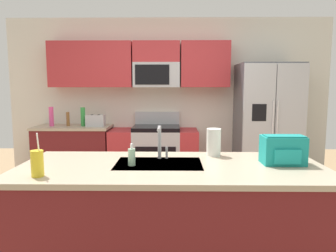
{
  "coord_description": "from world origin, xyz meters",
  "views": [
    {
      "loc": [
        0.07,
        -3.01,
        1.5
      ],
      "look_at": [
        0.02,
        0.6,
        1.05
      ],
      "focal_mm": 33.34,
      "sensor_mm": 36.0,
      "label": 1
    }
  ],
  "objects_px": {
    "pepper_mill": "(68,119)",
    "bottle_green": "(83,117)",
    "toaster": "(96,120)",
    "soap_dispenser": "(132,157)",
    "refrigerator": "(267,125)",
    "bottle_pink": "(51,116)",
    "drink_cup_yellow": "(37,163)",
    "paper_towel_roll": "(214,142)",
    "sink_faucet": "(160,140)",
    "backpack": "(283,149)",
    "range_oven": "(154,155)"
  },
  "relations": [
    {
      "from": "pepper_mill",
      "to": "bottle_green",
      "type": "relative_size",
      "value": 0.74
    },
    {
      "from": "backpack",
      "to": "range_oven",
      "type": "bearing_deg",
      "value": 115.68
    },
    {
      "from": "toaster",
      "to": "sink_faucet",
      "type": "xyz_separation_m",
      "value": [
        1.09,
        -2.2,
        0.08
      ]
    },
    {
      "from": "toaster",
      "to": "soap_dispenser",
      "type": "distance_m",
      "value": 2.57
    },
    {
      "from": "backpack",
      "to": "bottle_green",
      "type": "bearing_deg",
      "value": 133.36
    },
    {
      "from": "range_oven",
      "to": "paper_towel_roll",
      "type": "xyz_separation_m",
      "value": [
        0.65,
        -2.11,
        0.58
      ]
    },
    {
      "from": "bottle_pink",
      "to": "soap_dispenser",
      "type": "height_order",
      "value": "bottle_pink"
    },
    {
      "from": "pepper_mill",
      "to": "soap_dispenser",
      "type": "relative_size",
      "value": 1.27
    },
    {
      "from": "bottle_pink",
      "to": "soap_dispenser",
      "type": "relative_size",
      "value": 1.75
    },
    {
      "from": "range_oven",
      "to": "pepper_mill",
      "type": "xyz_separation_m",
      "value": [
        -1.34,
        -0.0,
        0.56
      ]
    },
    {
      "from": "backpack",
      "to": "refrigerator",
      "type": "bearing_deg",
      "value": 76.2
    },
    {
      "from": "refrigerator",
      "to": "toaster",
      "type": "distance_m",
      "value": 2.63
    },
    {
      "from": "bottle_pink",
      "to": "paper_towel_roll",
      "type": "distance_m",
      "value": 3.07
    },
    {
      "from": "range_oven",
      "to": "backpack",
      "type": "xyz_separation_m",
      "value": [
        1.16,
        -2.4,
        0.57
      ]
    },
    {
      "from": "range_oven",
      "to": "refrigerator",
      "type": "xyz_separation_m",
      "value": [
        1.73,
        -0.07,
        0.48
      ]
    },
    {
      "from": "toaster",
      "to": "drink_cup_yellow",
      "type": "relative_size",
      "value": 0.94
    },
    {
      "from": "drink_cup_yellow",
      "to": "backpack",
      "type": "bearing_deg",
      "value": 11.82
    },
    {
      "from": "range_oven",
      "to": "bottle_pink",
      "type": "distance_m",
      "value": 1.71
    },
    {
      "from": "pepper_mill",
      "to": "bottle_green",
      "type": "distance_m",
      "value": 0.24
    },
    {
      "from": "toaster",
      "to": "drink_cup_yellow",
      "type": "xyz_separation_m",
      "value": [
        0.28,
        -2.72,
        0.0
      ]
    },
    {
      "from": "soap_dispenser",
      "to": "backpack",
      "type": "bearing_deg",
      "value": 3.03
    },
    {
      "from": "bottle_green",
      "to": "paper_towel_roll",
      "type": "bearing_deg",
      "value": -50.07
    },
    {
      "from": "pepper_mill",
      "to": "soap_dispenser",
      "type": "bearing_deg",
      "value": -61.82
    },
    {
      "from": "backpack",
      "to": "bottle_pink",
      "type": "bearing_deg",
      "value": 139.1
    },
    {
      "from": "range_oven",
      "to": "drink_cup_yellow",
      "type": "relative_size",
      "value": 4.55
    },
    {
      "from": "pepper_mill",
      "to": "bottle_green",
      "type": "height_order",
      "value": "bottle_green"
    },
    {
      "from": "bottle_pink",
      "to": "backpack",
      "type": "height_order",
      "value": "bottle_pink"
    },
    {
      "from": "refrigerator",
      "to": "range_oven",
      "type": "bearing_deg",
      "value": 177.62
    },
    {
      "from": "toaster",
      "to": "bottle_green",
      "type": "distance_m",
      "value": 0.22
    },
    {
      "from": "pepper_mill",
      "to": "bottle_pink",
      "type": "relative_size",
      "value": 0.73
    },
    {
      "from": "pepper_mill",
      "to": "sink_faucet",
      "type": "bearing_deg",
      "value": -55.83
    },
    {
      "from": "bottle_pink",
      "to": "drink_cup_yellow",
      "type": "bearing_deg",
      "value": -70.52
    },
    {
      "from": "toaster",
      "to": "drink_cup_yellow",
      "type": "height_order",
      "value": "drink_cup_yellow"
    },
    {
      "from": "range_oven",
      "to": "pepper_mill",
      "type": "bearing_deg",
      "value": -179.89
    },
    {
      "from": "drink_cup_yellow",
      "to": "paper_towel_roll",
      "type": "relative_size",
      "value": 1.25
    },
    {
      "from": "bottle_green",
      "to": "sink_faucet",
      "type": "relative_size",
      "value": 1.03
    },
    {
      "from": "bottle_pink",
      "to": "sink_faucet",
      "type": "relative_size",
      "value": 1.05
    },
    {
      "from": "sink_faucet",
      "to": "paper_towel_roll",
      "type": "relative_size",
      "value": 1.17
    },
    {
      "from": "bottle_pink",
      "to": "soap_dispenser",
      "type": "bearing_deg",
      "value": -57.28
    },
    {
      "from": "soap_dispenser",
      "to": "paper_towel_roll",
      "type": "bearing_deg",
      "value": 27.93
    },
    {
      "from": "pepper_mill",
      "to": "sink_faucet",
      "type": "distance_m",
      "value": 2.73
    },
    {
      "from": "toaster",
      "to": "soap_dispenser",
      "type": "xyz_separation_m",
      "value": [
        0.88,
        -2.41,
        -0.02
      ]
    },
    {
      "from": "bottle_green",
      "to": "backpack",
      "type": "bearing_deg",
      "value": -46.64
    },
    {
      "from": "drink_cup_yellow",
      "to": "paper_towel_roll",
      "type": "distance_m",
      "value": 1.44
    },
    {
      "from": "toaster",
      "to": "soap_dispenser",
      "type": "bearing_deg",
      "value": -70.06
    },
    {
      "from": "refrigerator",
      "to": "sink_faucet",
      "type": "xyz_separation_m",
      "value": [
        -1.54,
        -2.18,
        0.14
      ]
    },
    {
      "from": "pepper_mill",
      "to": "soap_dispenser",
      "type": "height_order",
      "value": "pepper_mill"
    },
    {
      "from": "refrigerator",
      "to": "paper_towel_roll",
      "type": "distance_m",
      "value": 2.3
    },
    {
      "from": "range_oven",
      "to": "bottle_pink",
      "type": "height_order",
      "value": "bottle_pink"
    },
    {
      "from": "paper_towel_roll",
      "to": "backpack",
      "type": "xyz_separation_m",
      "value": [
        0.5,
        -0.3,
        -0.0
      ]
    }
  ]
}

